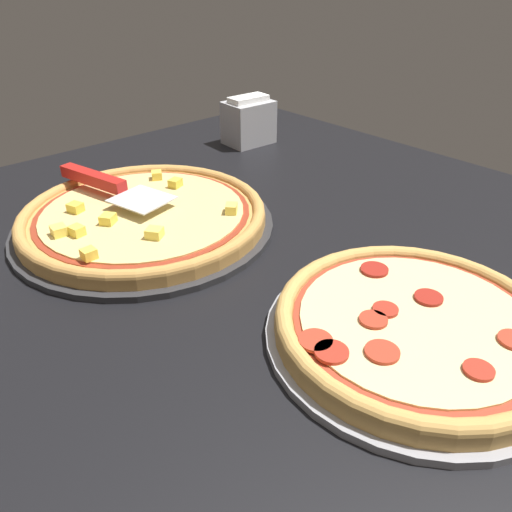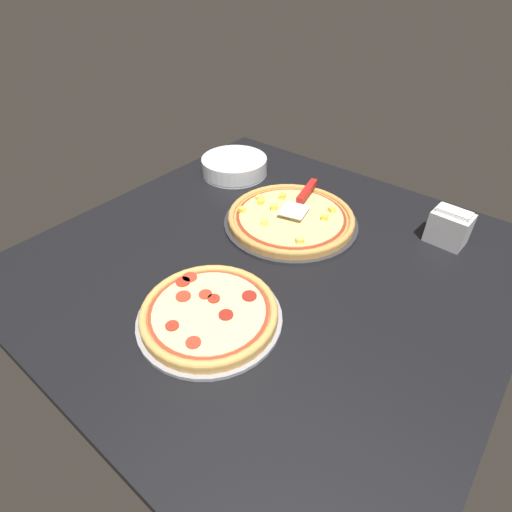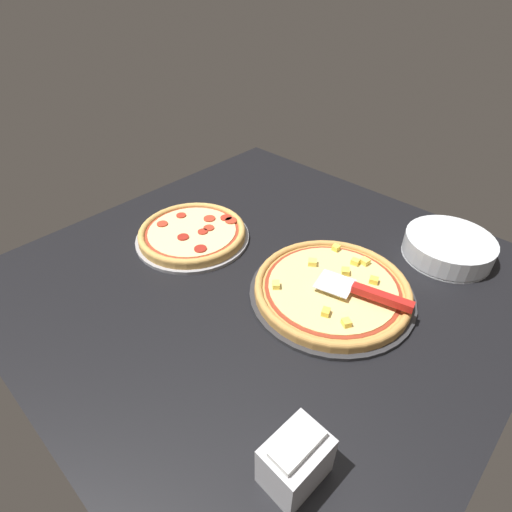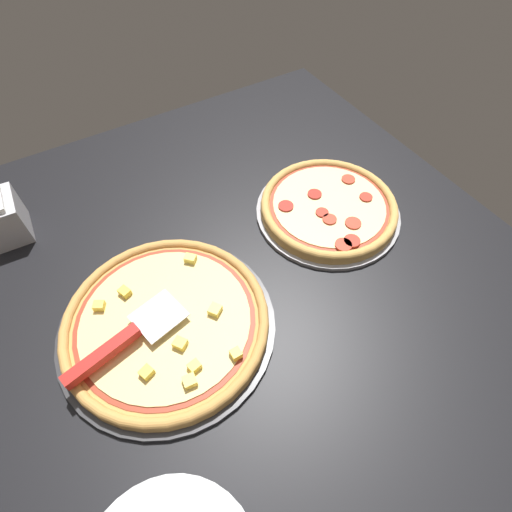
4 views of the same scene
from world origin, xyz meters
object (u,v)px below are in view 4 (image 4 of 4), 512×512
object	(u,v)px
serving_spatula	(114,347)
pizza_front	(166,321)
napkin_holder	(3,217)
pizza_back	(329,206)

from	to	relation	value
serving_spatula	pizza_front	bearing A→B (deg)	99.73
pizza_front	napkin_holder	bearing A→B (deg)	-152.97
pizza_back	napkin_holder	world-z (taller)	napkin_holder
pizza_back	napkin_holder	distance (cm)	73.18
serving_spatula	pizza_back	bearing A→B (deg)	100.38
pizza_back	serving_spatula	bearing A→B (deg)	-79.62
pizza_back	serving_spatula	size ratio (longest dim) A/B	1.36
pizza_front	napkin_holder	xyz separation A→B (cm)	(-40.71, -20.77, 2.72)
pizza_front	serving_spatula	world-z (taller)	serving_spatula
pizza_front	pizza_back	size ratio (longest dim) A/B	1.22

